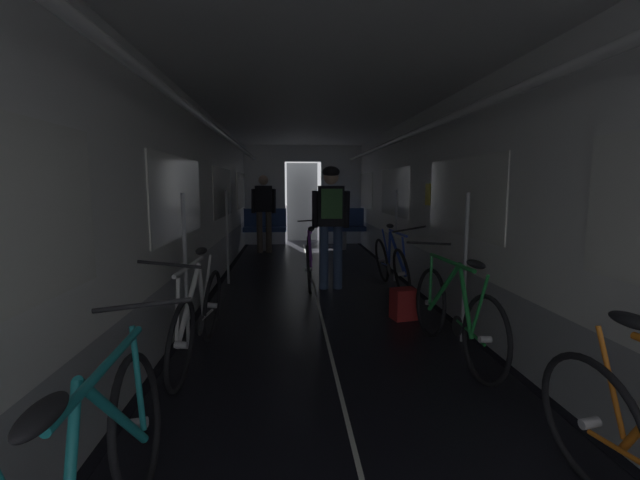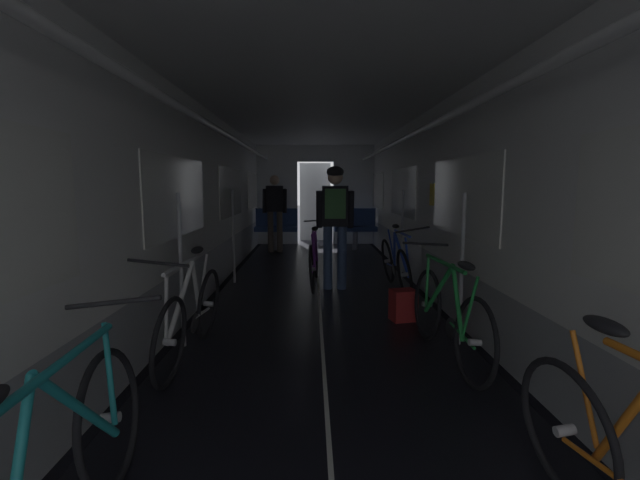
{
  "view_description": "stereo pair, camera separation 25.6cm",
  "coord_description": "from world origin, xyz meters",
  "px_view_note": "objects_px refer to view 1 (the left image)",
  "views": [
    {
      "loc": [
        -0.35,
        -1.7,
        1.46
      ],
      "look_at": [
        0.0,
        3.18,
        0.84
      ],
      "focal_mm": 24.1,
      "sensor_mm": 36.0,
      "label": 1
    },
    {
      "loc": [
        -0.1,
        -1.71,
        1.46
      ],
      "look_at": [
        0.0,
        3.18,
        0.84
      ],
      "focal_mm": 24.1,
      "sensor_mm": 36.0,
      "label": 2
    }
  ],
  "objects_px": {
    "bicycle_green": "(454,313)",
    "bicycle_white": "(198,316)",
    "person_cyclist_aisle": "(331,214)",
    "bench_seat_far_left": "(265,225)",
    "bicycle_purple_in_aisle": "(309,259)",
    "bench_seat_far_right": "(344,225)",
    "person_standing_near_bench": "(264,208)",
    "backpack_on_floor": "(404,304)",
    "bicycle_blue": "(391,263)"
  },
  "relations": [
    {
      "from": "bicycle_green",
      "to": "person_cyclist_aisle",
      "type": "distance_m",
      "value": 2.72
    },
    {
      "from": "bench_seat_far_right",
      "to": "person_standing_near_bench",
      "type": "bearing_deg",
      "value": -168.17
    },
    {
      "from": "bench_seat_far_left",
      "to": "person_standing_near_bench",
      "type": "bearing_deg",
      "value": -89.59
    },
    {
      "from": "bicycle_green",
      "to": "bicycle_blue",
      "type": "relative_size",
      "value": 1.0
    },
    {
      "from": "bicycle_white",
      "to": "bench_seat_far_right",
      "type": "bearing_deg",
      "value": 72.15
    },
    {
      "from": "person_cyclist_aisle",
      "to": "backpack_on_floor",
      "type": "height_order",
      "value": "person_cyclist_aisle"
    },
    {
      "from": "bench_seat_far_left",
      "to": "bench_seat_far_right",
      "type": "distance_m",
      "value": 1.8
    },
    {
      "from": "person_cyclist_aisle",
      "to": "person_standing_near_bench",
      "type": "distance_m",
      "value": 3.63
    },
    {
      "from": "bicycle_white",
      "to": "person_cyclist_aisle",
      "type": "distance_m",
      "value": 2.86
    },
    {
      "from": "bicycle_green",
      "to": "person_cyclist_aisle",
      "type": "bearing_deg",
      "value": 108.04
    },
    {
      "from": "person_cyclist_aisle",
      "to": "person_standing_near_bench",
      "type": "bearing_deg",
      "value": 108.17
    },
    {
      "from": "bench_seat_far_left",
      "to": "bicycle_green",
      "type": "height_order",
      "value": "bench_seat_far_left"
    },
    {
      "from": "bicycle_green",
      "to": "bicycle_white",
      "type": "bearing_deg",
      "value": 178.16
    },
    {
      "from": "bench_seat_far_left",
      "to": "backpack_on_floor",
      "type": "bearing_deg",
      "value": -71.08
    },
    {
      "from": "bench_seat_far_right",
      "to": "bicycle_white",
      "type": "height_order",
      "value": "bench_seat_far_right"
    },
    {
      "from": "bench_seat_far_left",
      "to": "bicycle_blue",
      "type": "height_order",
      "value": "bicycle_blue"
    },
    {
      "from": "bicycle_white",
      "to": "bicycle_blue",
      "type": "height_order",
      "value": "bicycle_blue"
    },
    {
      "from": "bench_seat_far_right",
      "to": "person_cyclist_aisle",
      "type": "relative_size",
      "value": 0.57
    },
    {
      "from": "bench_seat_far_right",
      "to": "person_standing_near_bench",
      "type": "height_order",
      "value": "person_standing_near_bench"
    },
    {
      "from": "person_cyclist_aisle",
      "to": "bicycle_purple_in_aisle",
      "type": "xyz_separation_m",
      "value": [
        -0.29,
        0.26,
        -0.69
      ]
    },
    {
      "from": "bench_seat_far_right",
      "to": "bicycle_green",
      "type": "bearing_deg",
      "value": -88.66
    },
    {
      "from": "bicycle_white",
      "to": "bicycle_purple_in_aisle",
      "type": "distance_m",
      "value": 2.89
    },
    {
      "from": "backpack_on_floor",
      "to": "bicycle_blue",
      "type": "bearing_deg",
      "value": 82.46
    },
    {
      "from": "bench_seat_far_left",
      "to": "person_standing_near_bench",
      "type": "distance_m",
      "value": 0.55
    },
    {
      "from": "bicycle_white",
      "to": "backpack_on_floor",
      "type": "distance_m",
      "value": 2.26
    },
    {
      "from": "bicycle_green",
      "to": "bicycle_purple_in_aisle",
      "type": "height_order",
      "value": "same"
    },
    {
      "from": "bench_seat_far_left",
      "to": "bicycle_blue",
      "type": "distance_m",
      "value": 4.39
    },
    {
      "from": "bench_seat_far_left",
      "to": "person_cyclist_aisle",
      "type": "xyz_separation_m",
      "value": [
        1.13,
        -3.82,
        0.5
      ]
    },
    {
      "from": "person_cyclist_aisle",
      "to": "bicycle_purple_in_aisle",
      "type": "bearing_deg",
      "value": 138.13
    },
    {
      "from": "backpack_on_floor",
      "to": "person_standing_near_bench",
      "type": "bearing_deg",
      "value": 110.23
    },
    {
      "from": "person_standing_near_bench",
      "to": "bicycle_blue",
      "type": "bearing_deg",
      "value": -60.75
    },
    {
      "from": "person_cyclist_aisle",
      "to": "backpack_on_floor",
      "type": "distance_m",
      "value": 1.82
    },
    {
      "from": "bicycle_purple_in_aisle",
      "to": "person_standing_near_bench",
      "type": "height_order",
      "value": "person_standing_near_bench"
    },
    {
      "from": "bicycle_white",
      "to": "bicycle_green",
      "type": "xyz_separation_m",
      "value": [
        2.16,
        -0.07,
        0.0
      ]
    },
    {
      "from": "bench_seat_far_left",
      "to": "bench_seat_far_right",
      "type": "height_order",
      "value": "same"
    },
    {
      "from": "bicycle_blue",
      "to": "person_standing_near_bench",
      "type": "xyz_separation_m",
      "value": [
        -1.98,
        3.53,
        0.6
      ]
    },
    {
      "from": "bench_seat_far_left",
      "to": "bicycle_green",
      "type": "distance_m",
      "value": 6.62
    },
    {
      "from": "bench_seat_far_right",
      "to": "person_cyclist_aisle",
      "type": "bearing_deg",
      "value": -99.89
    },
    {
      "from": "bench_seat_far_left",
      "to": "bicycle_purple_in_aisle",
      "type": "distance_m",
      "value": 3.66
    },
    {
      "from": "person_cyclist_aisle",
      "to": "bicycle_green",
      "type": "bearing_deg",
      "value": -71.96
    },
    {
      "from": "bicycle_purple_in_aisle",
      "to": "person_cyclist_aisle",
      "type": "bearing_deg",
      "value": -41.87
    },
    {
      "from": "bench_seat_far_left",
      "to": "bicycle_blue",
      "type": "relative_size",
      "value": 0.58
    },
    {
      "from": "bench_seat_far_right",
      "to": "bicycle_blue",
      "type": "relative_size",
      "value": 0.58
    },
    {
      "from": "bicycle_white",
      "to": "bicycle_purple_in_aisle",
      "type": "xyz_separation_m",
      "value": [
        1.05,
        2.69,
        0.0
      ]
    },
    {
      "from": "person_cyclist_aisle",
      "to": "bicycle_white",
      "type": "bearing_deg",
      "value": -118.99
    },
    {
      "from": "bench_seat_far_right",
      "to": "bicycle_green",
      "type": "distance_m",
      "value": 6.33
    },
    {
      "from": "bicycle_blue",
      "to": "bench_seat_far_left",
      "type": "bearing_deg",
      "value": 116.87
    },
    {
      "from": "backpack_on_floor",
      "to": "bench_seat_far_right",
      "type": "bearing_deg",
      "value": 90.03
    },
    {
      "from": "bicycle_white",
      "to": "person_standing_near_bench",
      "type": "height_order",
      "value": "person_standing_near_bench"
    },
    {
      "from": "bicycle_white",
      "to": "backpack_on_floor",
      "type": "bearing_deg",
      "value": 26.2
    }
  ]
}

